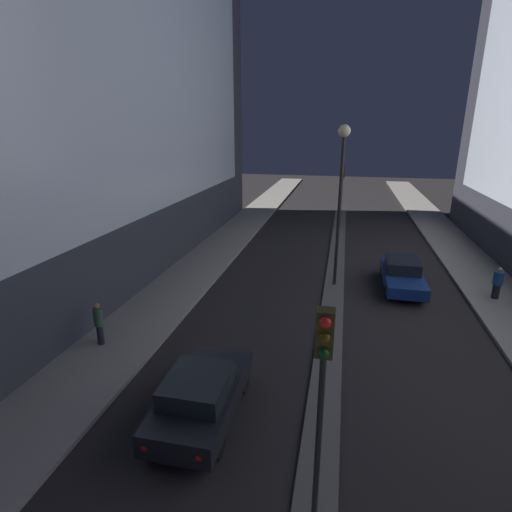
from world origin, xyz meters
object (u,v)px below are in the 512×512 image
pedestrian_on_left_sidewalk (99,322)px  pedestrian_on_right_sidewalk (498,283)px  traffic_light_mid (342,183)px  car_right_lane (402,274)px  traffic_light_near (322,376)px  street_lamp (342,173)px  car_left_lane (201,395)px

pedestrian_on_left_sidewalk → pedestrian_on_right_sidewalk: size_ratio=1.08×
traffic_light_mid → car_right_lane: traffic_light_mid is taller
traffic_light_near → pedestrian_on_right_sidewalk: size_ratio=3.16×
traffic_light_near → car_right_lane: bearing=76.4°
pedestrian_on_right_sidewalk → street_lamp: bearing=177.8°
traffic_light_near → traffic_light_mid: (0.00, 26.05, 0.00)m
traffic_light_near → street_lamp: bearing=90.0°
traffic_light_near → traffic_light_mid: same height
car_left_lane → pedestrian_on_left_sidewalk: pedestrian_on_left_sidewalk is taller
traffic_light_near → car_left_lane: (-3.37, 2.57, -2.88)m
traffic_light_mid → pedestrian_on_right_sidewalk: bearing=-59.8°
traffic_light_near → pedestrian_on_left_sidewalk: bearing=147.2°
traffic_light_mid → car_right_lane: size_ratio=1.04×
traffic_light_mid → traffic_light_near: bearing=-90.0°
street_lamp → pedestrian_on_left_sidewalk: street_lamp is taller
traffic_light_near → street_lamp: size_ratio=0.61×
street_lamp → car_left_lane: size_ratio=1.85×
car_right_lane → pedestrian_on_right_sidewalk: pedestrian_on_right_sidewalk is taller
car_right_lane → pedestrian_on_left_sidewalk: (-11.74, -8.57, 0.30)m
street_lamp → pedestrian_on_left_sidewalk: (-8.37, -8.05, -4.76)m
car_left_lane → pedestrian_on_right_sidewalk: size_ratio=2.78×
traffic_light_mid → pedestrian_on_left_sidewalk: 22.44m
traffic_light_mid → pedestrian_on_left_sidewalk: size_ratio=2.92×
street_lamp → car_right_lane: (3.37, 0.51, -5.06)m
car_right_lane → pedestrian_on_right_sidewalk: 4.22m
traffic_light_near → street_lamp: street_lamp is taller
pedestrian_on_left_sidewalk → pedestrian_on_right_sidewalk: pedestrian_on_left_sidewalk is taller
traffic_light_mid → pedestrian_on_right_sidewalk: (7.51, -12.89, -2.71)m
car_left_lane → street_lamp: bearing=72.8°
pedestrian_on_right_sidewalk → pedestrian_on_left_sidewalk: bearing=-153.9°
traffic_light_near → pedestrian_on_right_sidewalk: 15.39m
street_lamp → traffic_light_mid: bearing=90.0°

